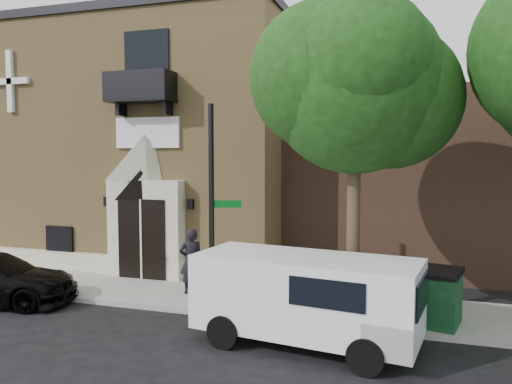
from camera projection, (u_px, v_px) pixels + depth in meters
ground at (128, 308)px, 13.61m from camera, size 120.00×120.00×0.00m
sidewalk at (185, 294)px, 14.72m from camera, size 42.00×3.00×0.15m
church at (166, 144)px, 21.72m from camera, size 12.20×11.01×9.30m
street_tree_left at (356, 83)px, 11.67m from camera, size 4.97×4.38×7.77m
cargo_van at (314, 297)px, 10.79m from camera, size 5.06×2.58×1.98m
street_sign at (212, 207)px, 12.93m from camera, size 1.01×0.81×5.33m
fire_hydrant at (269, 294)px, 12.98m from camera, size 0.48×0.38×0.84m
dumpster at (415, 293)px, 12.08m from camera, size 2.26×1.60×1.34m
planter at (164, 267)px, 16.19m from camera, size 0.81×0.74×0.76m
pedestrian_near at (191, 261)px, 14.48m from camera, size 0.83×0.75×1.90m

